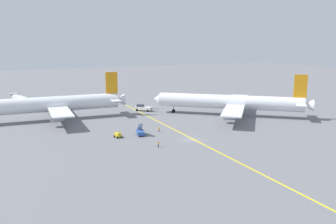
# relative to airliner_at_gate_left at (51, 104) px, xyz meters

# --- Properties ---
(ground_plane) EXTENTS (600.00, 600.00, 0.00)m
(ground_plane) POSITION_rel_airliner_at_gate_left_xyz_m (29.19, -45.02, -5.34)
(ground_plane) COLOR slate
(taxiway_stripe) EXTENTS (7.58, 119.82, 0.01)m
(taxiway_stripe) POSITION_rel_airliner_at_gate_left_xyz_m (30.49, -35.02, -5.34)
(taxiway_stripe) COLOR yellow
(taxiway_stripe) RESTS_ON ground
(airliner_at_gate_left) EXTENTS (53.26, 42.17, 15.85)m
(airliner_at_gate_left) POSITION_rel_airliner_at_gate_left_xyz_m (0.00, 0.00, 0.00)
(airliner_at_gate_left) COLOR white
(airliner_at_gate_left) RESTS_ON ground
(airliner_being_pushed) EXTENTS (46.35, 43.64, 15.56)m
(airliner_being_pushed) POSITION_rel_airliner_at_gate_left_xyz_m (59.31, -23.35, -0.40)
(airliner_being_pushed) COLOR white
(airliner_being_pushed) RESTS_ON ground
(pushback_tug) EXTENTS (7.48, 8.13, 2.84)m
(pushback_tug) POSITION_rel_airliner_at_gate_left_xyz_m (34.71, -0.10, -4.14)
(pushback_tug) COLOR white
(pushback_tug) RESTS_ON ground
(gse_stair_truck_yellow) EXTENTS (3.14, 4.93, 4.06)m
(gse_stair_truck_yellow) POSITION_rel_airliner_at_gate_left_xyz_m (18.84, -33.79, -4.32)
(gse_stair_truck_yellow) COLOR #2D5199
(gse_stair_truck_yellow) RESTS_ON ground
(gse_gpu_cart_small) EXTENTS (2.07, 2.43, 1.90)m
(gse_gpu_cart_small) POSITION_rel_airliner_at_gate_left_xyz_m (12.16, -33.35, -4.55)
(gse_gpu_cart_small) COLOR gold
(gse_gpu_cart_small) RESTS_ON ground
(ground_crew_marshaller_foreground) EXTENTS (0.43, 0.40, 1.57)m
(ground_crew_marshaller_foreground) POSITION_rel_airliner_at_gate_left_xyz_m (25.30, -32.95, -4.53)
(ground_crew_marshaller_foreground) COLOR #2D3351
(ground_crew_marshaller_foreground) RESTS_ON ground
(ground_crew_ramp_agent_by_cones) EXTENTS (0.36, 0.36, 1.59)m
(ground_crew_ramp_agent_by_cones) POSITION_rel_airliner_at_gate_left_xyz_m (17.99, -47.15, -4.52)
(ground_crew_ramp_agent_by_cones) COLOR #2D3351
(ground_crew_ramp_agent_by_cones) RESTS_ON ground
(jet_bridge) EXTENTS (7.21, 16.07, 5.78)m
(jet_bridge) POSITION_rel_airliner_at_gate_left_xyz_m (-7.71, 27.87, -1.34)
(jet_bridge) COLOR #B7B7BC
(jet_bridge) RESTS_ON ground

